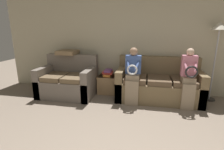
% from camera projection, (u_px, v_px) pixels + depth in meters
% --- Properties ---
extents(wall_back, '(7.38, 0.06, 2.55)m').
position_uv_depth(wall_back, '(142.00, 43.00, 4.36)').
color(wall_back, '#BCB293').
rests_on(wall_back, ground_plane).
extents(couch_main, '(1.89, 0.88, 0.97)m').
position_uv_depth(couch_main, '(158.00, 85.00, 4.09)').
color(couch_main, brown).
rests_on(couch_main, ground_plane).
extents(couch_side, '(1.32, 0.90, 0.98)m').
position_uv_depth(couch_side, '(68.00, 81.00, 4.35)').
color(couch_side, '#70665B').
rests_on(couch_side, ground_plane).
extents(child_left_seated, '(0.34, 0.38, 1.23)m').
position_uv_depth(child_left_seated, '(133.00, 74.00, 3.76)').
color(child_left_seated, gray).
rests_on(child_left_seated, ground_plane).
extents(child_right_seated, '(0.30, 0.37, 1.24)m').
position_uv_depth(child_right_seated, '(189.00, 77.00, 3.54)').
color(child_right_seated, gray).
rests_on(child_right_seated, ground_plane).
extents(side_shelf, '(0.51, 0.47, 0.45)m').
position_uv_depth(side_shelf, '(108.00, 84.00, 4.51)').
color(side_shelf, '#9E7A51').
rests_on(side_shelf, ground_plane).
extents(book_stack, '(0.25, 0.30, 0.16)m').
position_uv_depth(book_stack, '(108.00, 73.00, 4.43)').
color(book_stack, orange).
rests_on(book_stack, side_shelf).
extents(floor_lamp, '(0.35, 0.35, 1.76)m').
position_uv_depth(floor_lamp, '(219.00, 34.00, 3.73)').
color(floor_lamp, '#2D2B28').
rests_on(floor_lamp, ground_plane).
extents(throw_pillow, '(0.47, 0.47, 0.10)m').
position_uv_depth(throw_pillow, '(68.00, 52.00, 4.48)').
color(throw_pillow, '#846B4C').
rests_on(throw_pillow, couch_side).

